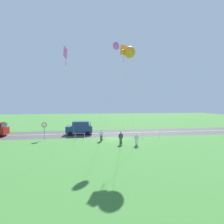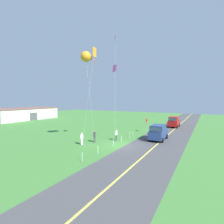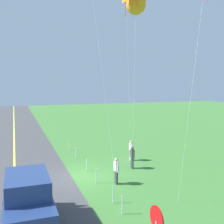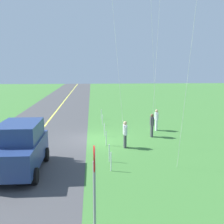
{
  "view_description": "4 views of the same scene",
  "coord_description": "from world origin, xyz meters",
  "px_view_note": "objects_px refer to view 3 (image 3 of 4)",
  "views": [
    {
      "loc": [
        3.44,
        24.15,
        5.29
      ],
      "look_at": [
        0.44,
        1.25,
        4.06
      ],
      "focal_mm": 25.58,
      "sensor_mm": 36.0,
      "label": 1
    },
    {
      "loc": [
        -19.69,
        -9.7,
        5.94
      ],
      "look_at": [
        0.18,
        1.45,
        4.3
      ],
      "focal_mm": 27.38,
      "sensor_mm": 36.0,
      "label": 2
    },
    {
      "loc": [
        16.8,
        -3.85,
        6.06
      ],
      "look_at": [
        1.03,
        1.89,
        4.28
      ],
      "focal_mm": 43.3,
      "sensor_mm": 36.0,
      "label": 3
    },
    {
      "loc": [
        17.86,
        -0.14,
        4.78
      ],
      "look_at": [
        2.83,
        0.96,
        2.29
      ],
      "focal_mm": 44.37,
      "sensor_mm": 36.0,
      "label": 4
    }
  ],
  "objects_px": {
    "person_child_watcher": "(116,170)",
    "kite_blue_mid": "(136,5)",
    "car_suv_foreground": "(28,201)",
    "person_adult_companion": "(132,157)",
    "person_adult_near": "(131,150)"
  },
  "relations": [
    {
      "from": "car_suv_foreground",
      "to": "person_child_watcher",
      "type": "bearing_deg",
      "value": 122.51
    },
    {
      "from": "car_suv_foreground",
      "to": "person_adult_companion",
      "type": "bearing_deg",
      "value": 127.95
    },
    {
      "from": "person_adult_near",
      "to": "person_child_watcher",
      "type": "bearing_deg",
      "value": 61.74
    },
    {
      "from": "car_suv_foreground",
      "to": "person_child_watcher",
      "type": "xyz_separation_m",
      "value": [
        -3.35,
        5.25,
        -0.29
      ]
    },
    {
      "from": "person_child_watcher",
      "to": "kite_blue_mid",
      "type": "height_order",
      "value": "kite_blue_mid"
    },
    {
      "from": "person_adult_companion",
      "to": "car_suv_foreground",
      "type": "bearing_deg",
      "value": 65.99
    },
    {
      "from": "car_suv_foreground",
      "to": "person_child_watcher",
      "type": "height_order",
      "value": "car_suv_foreground"
    },
    {
      "from": "person_adult_near",
      "to": "kite_blue_mid",
      "type": "relative_size",
      "value": 0.13
    },
    {
      "from": "car_suv_foreground",
      "to": "person_adult_companion",
      "type": "relative_size",
      "value": 2.75
    },
    {
      "from": "person_child_watcher",
      "to": "person_adult_companion",
      "type": "bearing_deg",
      "value": -12.79
    },
    {
      "from": "person_adult_near",
      "to": "person_adult_companion",
      "type": "height_order",
      "value": "same"
    },
    {
      "from": "person_adult_near",
      "to": "person_adult_companion",
      "type": "relative_size",
      "value": 1.0
    },
    {
      "from": "car_suv_foreground",
      "to": "person_adult_companion",
      "type": "xyz_separation_m",
      "value": [
        -5.76,
        7.39,
        -0.29
      ]
    },
    {
      "from": "car_suv_foreground",
      "to": "person_adult_near",
      "type": "bearing_deg",
      "value": 133.19
    },
    {
      "from": "person_child_watcher",
      "to": "person_adult_near",
      "type": "bearing_deg",
      "value": -5.23
    }
  ]
}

